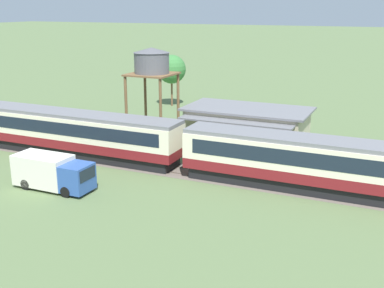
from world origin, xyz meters
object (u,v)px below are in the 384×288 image
at_px(passenger_train, 187,146).
at_px(station_building, 247,126).
at_px(delivery_truck_blue, 52,172).
at_px(yard_tree_0, 172,69).
at_px(water_tower, 152,64).

xyz_separation_m(passenger_train, station_building, (1.89, 9.83, -0.37)).
xyz_separation_m(delivery_truck_blue, yard_tree_0, (-5.70, 31.07, 3.64)).
distance_m(passenger_train, station_building, 10.01).
distance_m(station_building, delivery_truck_blue, 19.70).
bearing_deg(delivery_truck_blue, water_tower, 90.40).
height_order(water_tower, yard_tree_0, water_tower).
bearing_deg(passenger_train, water_tower, 133.05).
bearing_deg(yard_tree_0, water_tower, -70.11).
height_order(water_tower, delivery_truck_blue, water_tower).
relative_size(station_building, yard_tree_0, 1.75).
relative_size(water_tower, yard_tree_0, 1.34).
height_order(station_building, water_tower, water_tower).
distance_m(passenger_train, delivery_truck_blue, 10.62).
bearing_deg(yard_tree_0, station_building, -42.38).
distance_m(station_building, yard_tree_0, 20.62).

